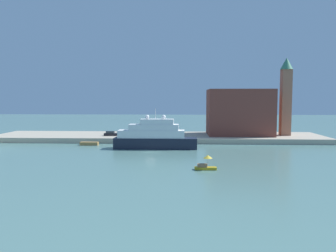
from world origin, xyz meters
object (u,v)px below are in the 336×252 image
large_yacht (154,137)px  mooring_bollard (159,137)px  small_motorboat (206,164)px  parked_car (111,134)px  person_figure (127,134)px  harbor_building (239,112)px  bell_tower (286,94)px  work_barge (89,144)px

large_yacht → mooring_bollard: 10.66m
small_motorboat → parked_car: 52.05m
person_figure → parked_car: bearing=158.6°
harbor_building → parked_car: size_ratio=4.71×
small_motorboat → harbor_building: (14.61, 48.69, 8.20)m
parked_car → person_figure: 6.39m
bell_tower → parked_car: (-58.14, -4.04, -13.26)m
work_barge → harbor_building: harbor_building is taller
small_motorboat → person_figure: size_ratio=2.37×
small_motorboat → harbor_building: size_ratio=0.20×
parked_car → person_figure: bearing=-21.4°
bell_tower → person_figure: bearing=-173.0°
bell_tower → mooring_bollard: size_ratio=39.90×
work_barge → person_figure: (10.07, 8.63, 1.98)m
large_yacht → person_figure: 17.62m
harbor_building → mooring_bollard: harbor_building is taller
large_yacht → person_figure: bearing=124.6°
person_figure → mooring_bollard: person_figure is taller
large_yacht → work_barge: large_yacht is taller
parked_car → mooring_bollard: parked_car is taller
parked_car → person_figure: size_ratio=2.48×
large_yacht → bell_tower: bell_tower is taller
work_barge → mooring_bollard: mooring_bollard is taller
large_yacht → small_motorboat: large_yacht is taller
person_figure → large_yacht: bearing=-55.4°
bell_tower → parked_car: 59.77m
parked_car → mooring_bollard: 17.75m
harbor_building → small_motorboat: bearing=-106.7°
large_yacht → small_motorboat: (12.44, -26.80, -2.20)m
mooring_bollard → large_yacht: bearing=-93.6°
bell_tower → harbor_building: bearing=176.1°
bell_tower → mooring_bollard: bearing=-166.1°
harbor_building → mooring_bollard: bearing=-156.7°
large_yacht → parked_car: large_yacht is taller
person_figure → mooring_bollard: size_ratio=2.81×
parked_car → bell_tower: bearing=4.0°
small_motorboat → bell_tower: (29.75, 47.65, 14.42)m
work_barge → harbor_building: size_ratio=0.25×
bell_tower → person_figure: 54.18m
small_motorboat → harbor_building: harbor_building is taller
parked_car → harbor_building: bearing=6.7°
mooring_bollard → harbor_building: bearing=23.3°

